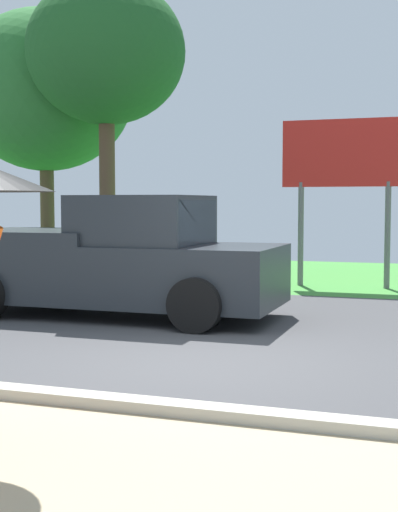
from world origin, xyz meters
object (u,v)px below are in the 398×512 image
(pickup_truck, at_px, (116,260))
(roadside_billboard, at_px, (344,165))
(tree_left_far, at_px, (106,53))
(tree_center_back, at_px, (46,91))

(pickup_truck, xyz_separation_m, roadside_billboard, (2.84, 5.05, 1.68))
(roadside_billboard, relative_size, tree_left_far, 0.52)
(roadside_billboard, xyz_separation_m, tree_center_back, (-7.73, 1.10, 2.05))
(tree_left_far, bearing_deg, roadside_billboard, 4.42)
(roadside_billboard, bearing_deg, tree_left_far, -175.58)
(pickup_truck, height_order, tree_left_far, tree_left_far)
(roadside_billboard, xyz_separation_m, tree_left_far, (-5.27, -0.41, 2.56))
(pickup_truck, bearing_deg, roadside_billboard, 59.30)
(roadside_billboard, height_order, tree_left_far, tree_left_far)
(pickup_truck, xyz_separation_m, tree_center_back, (-4.89, 6.15, 3.73))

